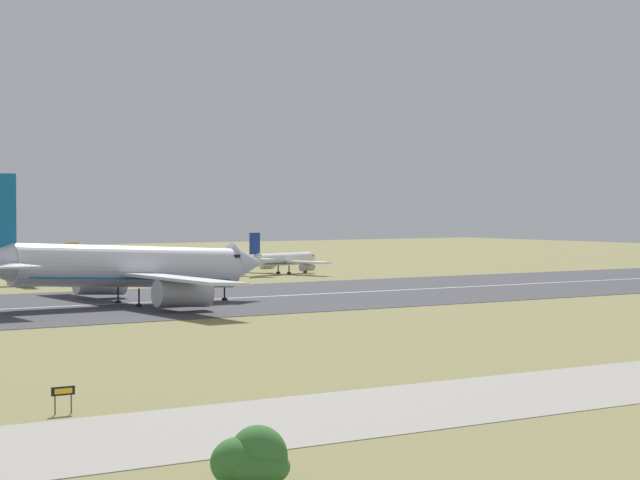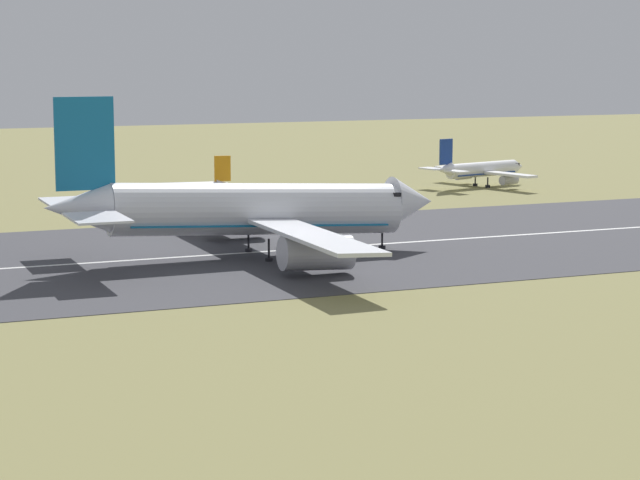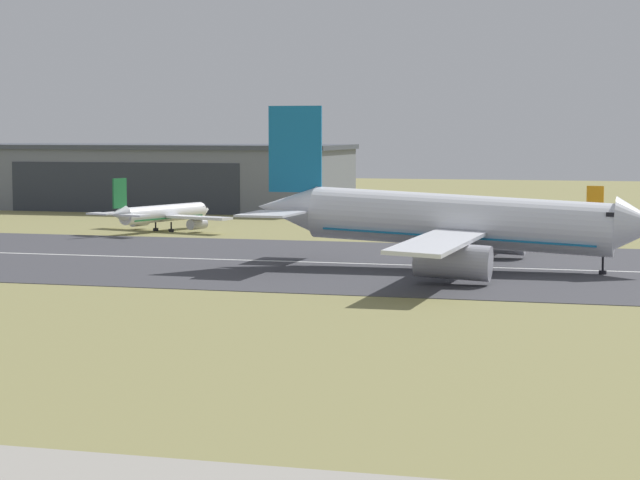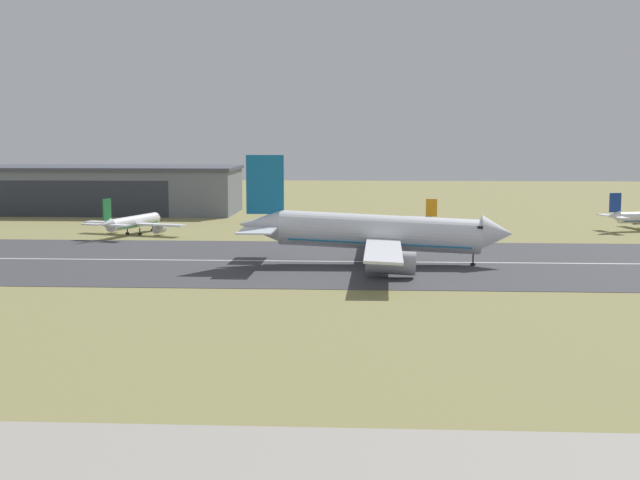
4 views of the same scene
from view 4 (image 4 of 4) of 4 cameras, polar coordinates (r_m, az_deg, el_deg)
name	(u,v)px [view 4 (image 4 of 4)]	position (r m, az deg, el deg)	size (l,w,h in m)	color
ground_plane	(88,344)	(97.52, -14.63, -6.45)	(627.23, 627.23, 0.00)	olive
runway_strip	(199,260)	(155.59, -7.73, -1.30)	(387.23, 54.65, 0.06)	#3D3D42
runway_centreline	(199,260)	(155.58, -7.73, -1.29)	(348.50, 0.70, 0.01)	silver
hangar_building	(95,189)	(251.59, -14.22, 3.15)	(78.63, 26.34, 12.76)	slate
airplane_landing	(377,233)	(149.03, 3.67, 0.42)	(46.09, 57.03, 18.32)	silver
airplane_parked_centre	(133,222)	(196.22, -11.89, 1.11)	(23.72, 23.81, 8.50)	white
airplane_parked_east	(396,221)	(198.30, 4.90, 1.20)	(19.41, 16.97, 7.48)	silver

